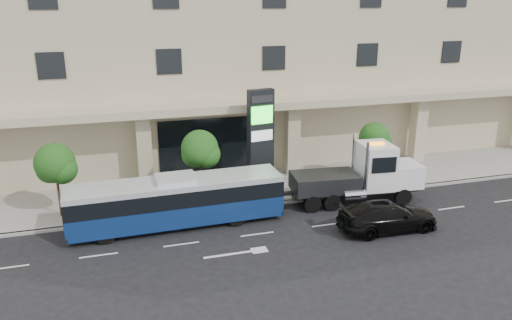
{
  "coord_description": "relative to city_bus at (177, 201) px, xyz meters",
  "views": [
    {
      "loc": [
        -6.83,
        -24.23,
        11.83
      ],
      "look_at": [
        0.97,
        2.0,
        2.93
      ],
      "focal_mm": 35.0,
      "sensor_mm": 36.0,
      "label": 1
    }
  ],
  "objects": [
    {
      "name": "black_sedan",
      "position": [
        10.67,
        -3.69,
        -0.69
      ],
      "size": [
        5.46,
        2.29,
        1.58
      ],
      "primitive_type": "imported",
      "rotation": [
        0.0,
        0.0,
        1.55
      ],
      "color": "black",
      "rests_on": "ground"
    },
    {
      "name": "tree_left",
      "position": [
        -6.12,
        2.84,
        1.64
      ],
      "size": [
        2.27,
        2.2,
        4.22
      ],
      "color": "#422B19",
      "rests_on": "sidewalk"
    },
    {
      "name": "tree_right",
      "position": [
        13.38,
        2.84,
        1.56
      ],
      "size": [
        2.1,
        2.0,
        4.04
      ],
      "color": "#422B19",
      "rests_on": "sidewalk"
    },
    {
      "name": "tow_truck",
      "position": [
        11.18,
        0.22,
        0.2
      ],
      "size": [
        8.97,
        2.93,
        4.06
      ],
      "rotation": [
        0.0,
        0.0,
        -0.1
      ],
      "color": "#2D3033",
      "rests_on": "ground"
    },
    {
      "name": "sidewalk",
      "position": [
        3.85,
        4.25,
        -1.4
      ],
      "size": [
        120.0,
        6.0,
        0.15
      ],
      "primitive_type": "cube",
      "color": "gray",
      "rests_on": "ground"
    },
    {
      "name": "convention_center",
      "position": [
        3.85,
        14.67,
        8.5
      ],
      "size": [
        60.0,
        17.6,
        20.0
      ],
      "color": "#BDAF8D",
      "rests_on": "ground"
    },
    {
      "name": "ground",
      "position": [
        3.85,
        -0.75,
        -1.47
      ],
      "size": [
        120.0,
        120.0,
        0.0
      ],
      "primitive_type": "plane",
      "color": "black",
      "rests_on": "ground"
    },
    {
      "name": "signage_pylon",
      "position": [
        5.77,
        3.44,
        1.96
      ],
      "size": [
        1.68,
        0.82,
        6.47
      ],
      "rotation": [
        0.0,
        0.0,
        0.15
      ],
      "color": "black",
      "rests_on": "sidewalk"
    },
    {
      "name": "curb",
      "position": [
        3.85,
        1.25,
        -1.4
      ],
      "size": [
        120.0,
        0.3,
        0.15
      ],
      "primitive_type": "cube",
      "color": "gray",
      "rests_on": "ground"
    },
    {
      "name": "city_bus",
      "position": [
        0.0,
        0.0,
        0.0
      ],
      "size": [
        11.49,
        2.65,
        2.9
      ],
      "rotation": [
        0.0,
        0.0,
        0.02
      ],
      "color": "black",
      "rests_on": "ground"
    },
    {
      "name": "tree_mid",
      "position": [
        1.88,
        2.84,
        1.79
      ],
      "size": [
        2.28,
        2.2,
        4.38
      ],
      "color": "#422B19",
      "rests_on": "sidewalk"
    }
  ]
}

